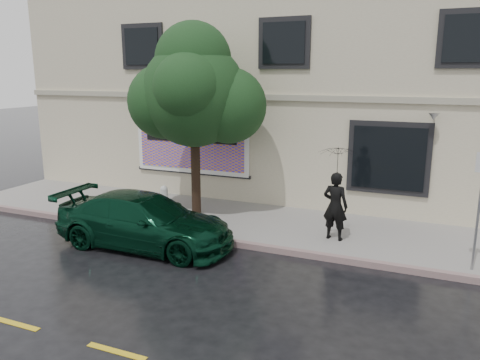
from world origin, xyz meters
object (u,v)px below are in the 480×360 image
at_px(street_tree, 194,95).
at_px(fire_hydrant, 164,199).
at_px(car, 144,221).
at_px(pedestrian, 335,206).

xyz_separation_m(street_tree, fire_hydrant, (-1.02, -0.17, -3.16)).
xyz_separation_m(car, fire_hydrant, (-0.89, 2.38, -0.12)).
bearing_deg(fire_hydrant, car, -73.06).
relative_size(pedestrian, fire_hydrant, 2.13).
bearing_deg(fire_hydrant, street_tree, 5.82).
distance_m(car, fire_hydrant, 2.54).
distance_m(street_tree, fire_hydrant, 3.33).
height_order(pedestrian, fire_hydrant, pedestrian).
distance_m(car, pedestrian, 4.86).
xyz_separation_m(pedestrian, fire_hydrant, (-5.32, 0.39, -0.48)).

